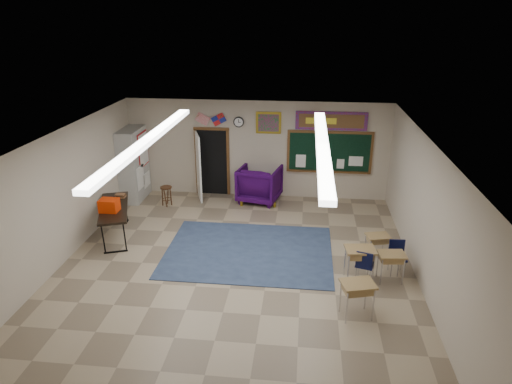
# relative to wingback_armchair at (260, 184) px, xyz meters

# --- Properties ---
(floor) EXTENTS (9.00, 9.00, 0.00)m
(floor) POSITION_rel_wingback_armchair_xyz_m (-0.13, -4.06, -0.55)
(floor) COLOR tan
(floor) RESTS_ON ground
(back_wall) EXTENTS (8.00, 0.04, 3.00)m
(back_wall) POSITION_rel_wingback_armchair_xyz_m (-0.13, 0.44, 0.95)
(back_wall) COLOR #B9AB96
(back_wall) RESTS_ON floor
(front_wall) EXTENTS (8.00, 0.04, 3.00)m
(front_wall) POSITION_rel_wingback_armchair_xyz_m (-0.13, -8.56, 0.95)
(front_wall) COLOR #B9AB96
(front_wall) RESTS_ON floor
(left_wall) EXTENTS (0.04, 9.00, 3.00)m
(left_wall) POSITION_rel_wingback_armchair_xyz_m (-4.13, -4.06, 0.95)
(left_wall) COLOR #B9AB96
(left_wall) RESTS_ON floor
(right_wall) EXTENTS (0.04, 9.00, 3.00)m
(right_wall) POSITION_rel_wingback_armchair_xyz_m (3.87, -4.06, 0.95)
(right_wall) COLOR #B9AB96
(right_wall) RESTS_ON floor
(ceiling) EXTENTS (8.00, 9.00, 0.04)m
(ceiling) POSITION_rel_wingback_armchair_xyz_m (-0.13, -4.06, 2.45)
(ceiling) COLOR silver
(ceiling) RESTS_ON back_wall
(area_rug) EXTENTS (4.00, 3.00, 0.02)m
(area_rug) POSITION_rel_wingback_armchair_xyz_m (0.07, -3.26, -0.54)
(area_rug) COLOR #384A6B
(area_rug) RESTS_ON floor
(fluorescent_strips) EXTENTS (3.86, 6.00, 0.10)m
(fluorescent_strips) POSITION_rel_wingback_armchair_xyz_m (-0.13, -4.06, 2.39)
(fluorescent_strips) COLOR white
(fluorescent_strips) RESTS_ON ceiling
(doorway) EXTENTS (1.10, 0.89, 2.16)m
(doorway) POSITION_rel_wingback_armchair_xyz_m (-1.63, 0.29, 0.51)
(doorway) COLOR black
(doorway) RESTS_ON back_wall
(chalkboard) EXTENTS (2.55, 0.14, 1.30)m
(chalkboard) POSITION_rel_wingback_armchair_xyz_m (2.07, 0.40, 0.91)
(chalkboard) COLOR brown
(chalkboard) RESTS_ON back_wall
(bulletin_board) EXTENTS (2.10, 0.05, 0.55)m
(bulletin_board) POSITION_rel_wingback_armchair_xyz_m (2.07, 0.41, 1.90)
(bulletin_board) COLOR red
(bulletin_board) RESTS_ON back_wall
(framed_art_print) EXTENTS (0.75, 0.05, 0.65)m
(framed_art_print) POSITION_rel_wingback_armchair_xyz_m (0.22, 0.41, 1.80)
(framed_art_print) COLOR #A0831E
(framed_art_print) RESTS_ON back_wall
(wall_clock) EXTENTS (0.32, 0.05, 0.32)m
(wall_clock) POSITION_rel_wingback_armchair_xyz_m (-0.68, 0.41, 1.80)
(wall_clock) COLOR black
(wall_clock) RESTS_ON back_wall
(wall_flags) EXTENTS (1.16, 0.06, 0.70)m
(wall_flags) POSITION_rel_wingback_armchair_xyz_m (-1.53, 0.38, 1.93)
(wall_flags) COLOR red
(wall_flags) RESTS_ON back_wall
(storage_cabinet) EXTENTS (0.59, 1.25, 2.20)m
(storage_cabinet) POSITION_rel_wingback_armchair_xyz_m (-3.84, -0.21, 0.55)
(storage_cabinet) COLOR #A8A8A3
(storage_cabinet) RESTS_ON floor
(wingback_armchair) EXTENTS (1.40, 1.43, 1.10)m
(wingback_armchair) POSITION_rel_wingback_armchair_xyz_m (0.00, 0.00, 0.00)
(wingback_armchair) COLOR #27053A
(wingback_armchair) RESTS_ON floor
(student_chair_reading) EXTENTS (0.41, 0.41, 0.73)m
(student_chair_reading) POSITION_rel_wingback_armchair_xyz_m (-0.32, -0.06, -0.18)
(student_chair_reading) COLOR black
(student_chair_reading) RESTS_ON floor
(student_chair_desk_a) EXTENTS (0.48, 0.48, 0.77)m
(student_chair_desk_a) POSITION_rel_wingback_armchair_xyz_m (2.70, -4.27, -0.16)
(student_chair_desk_a) COLOR black
(student_chair_desk_a) RESTS_ON floor
(student_chair_desk_b) EXTENTS (0.40, 0.40, 0.76)m
(student_chair_desk_b) POSITION_rel_wingback_armchair_xyz_m (3.45, -3.88, -0.17)
(student_chair_desk_b) COLOR black
(student_chair_desk_b) RESTS_ON floor
(student_desk_front_left) EXTENTS (0.68, 0.54, 0.76)m
(student_desk_front_left) POSITION_rel_wingback_armchair_xyz_m (2.58, -4.23, -0.13)
(student_desk_front_left) COLOR #9F804A
(student_desk_front_left) RESTS_ON floor
(student_desk_front_right) EXTENTS (0.60, 0.51, 0.63)m
(student_desk_front_right) POSITION_rel_wingback_armchair_xyz_m (3.09, -3.30, -0.20)
(student_desk_front_right) COLOR #9F804A
(student_desk_front_right) RESTS_ON floor
(student_desk_back_left) EXTENTS (0.71, 0.61, 0.74)m
(student_desk_back_left) POSITION_rel_wingback_armchair_xyz_m (2.41, -5.54, -0.14)
(student_desk_back_left) COLOR #9F804A
(student_desk_back_left) RESTS_ON floor
(student_desk_back_right) EXTENTS (0.60, 0.47, 0.67)m
(student_desk_back_right) POSITION_rel_wingback_armchair_xyz_m (3.25, -4.20, -0.18)
(student_desk_back_right) COLOR #9F804A
(student_desk_back_right) RESTS_ON floor
(folding_table) EXTENTS (1.33, 2.13, 1.15)m
(folding_table) POSITION_rel_wingback_armchair_xyz_m (-3.43, -2.83, -0.09)
(folding_table) COLOR black
(folding_table) RESTS_ON floor
(wooden_stool) EXTENTS (0.34, 0.34, 0.60)m
(wooden_stool) POSITION_rel_wingback_armchair_xyz_m (-2.73, -0.69, -0.24)
(wooden_stool) COLOR #4C2B16
(wooden_stool) RESTS_ON floor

